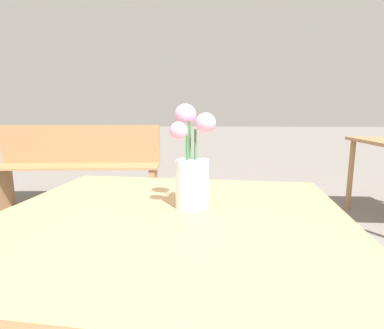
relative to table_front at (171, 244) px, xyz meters
The scene contains 3 objects.
table_front is the anchor object (origin of this frame).
flower_vase 0.22m from the table_front, 52.96° to the left, with size 0.13×0.13×0.30m.
bench_near 2.54m from the table_front, 119.62° to the left, with size 1.70×0.51×0.85m.
Camera 1 is at (0.11, -0.79, 0.99)m, focal length 28.00 mm.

